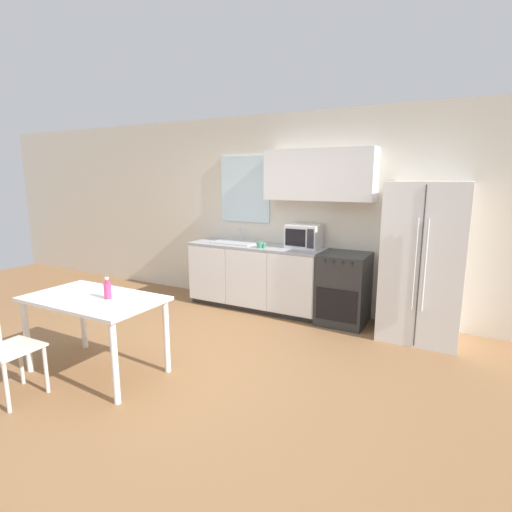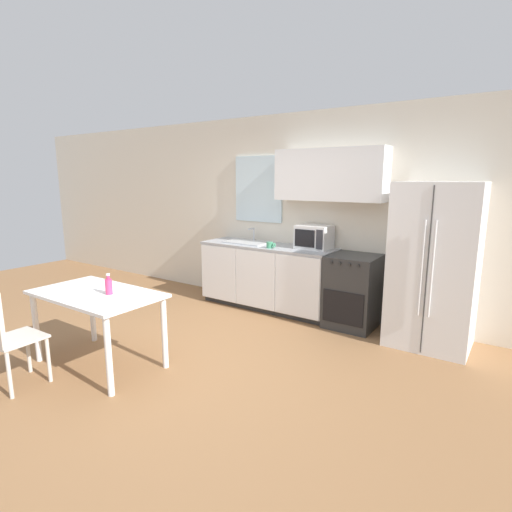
{
  "view_description": "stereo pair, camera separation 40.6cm",
  "coord_description": "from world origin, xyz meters",
  "px_view_note": "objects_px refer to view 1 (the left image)",
  "views": [
    {
      "loc": [
        2.28,
        -2.97,
        1.83
      ],
      "look_at": [
        0.38,
        0.54,
        1.05
      ],
      "focal_mm": 28.0,
      "sensor_mm": 36.0,
      "label": 1
    },
    {
      "loc": [
        2.63,
        -2.76,
        1.83
      ],
      "look_at": [
        0.38,
        0.54,
        1.05
      ],
      "focal_mm": 28.0,
      "sensor_mm": 36.0,
      "label": 2
    }
  ],
  "objects_px": {
    "refrigerator": "(424,262)",
    "oven_range": "(344,289)",
    "microwave": "(304,236)",
    "drink_bottle": "(108,290)",
    "dining_table": "(94,308)",
    "coffee_mug": "(261,245)"
  },
  "relations": [
    {
      "from": "refrigerator",
      "to": "oven_range",
      "type": "bearing_deg",
      "value": 176.88
    },
    {
      "from": "microwave",
      "to": "drink_bottle",
      "type": "height_order",
      "value": "microwave"
    },
    {
      "from": "refrigerator",
      "to": "drink_bottle",
      "type": "height_order",
      "value": "refrigerator"
    },
    {
      "from": "oven_range",
      "to": "refrigerator",
      "type": "height_order",
      "value": "refrigerator"
    },
    {
      "from": "dining_table",
      "to": "drink_bottle",
      "type": "xyz_separation_m",
      "value": [
        0.16,
        0.04,
        0.18
      ]
    },
    {
      "from": "dining_table",
      "to": "oven_range",
      "type": "bearing_deg",
      "value": 55.3
    },
    {
      "from": "microwave",
      "to": "coffee_mug",
      "type": "relative_size",
      "value": 3.52
    },
    {
      "from": "oven_range",
      "to": "microwave",
      "type": "xyz_separation_m",
      "value": [
        -0.6,
        0.1,
        0.62
      ]
    },
    {
      "from": "dining_table",
      "to": "coffee_mug",
      "type": "bearing_deg",
      "value": 75.37
    },
    {
      "from": "refrigerator",
      "to": "dining_table",
      "type": "relative_size",
      "value": 1.39
    },
    {
      "from": "oven_range",
      "to": "dining_table",
      "type": "bearing_deg",
      "value": -124.7
    },
    {
      "from": "oven_range",
      "to": "refrigerator",
      "type": "bearing_deg",
      "value": -3.12
    },
    {
      "from": "microwave",
      "to": "coffee_mug",
      "type": "xyz_separation_m",
      "value": [
        -0.5,
        -0.29,
        -0.11
      ]
    },
    {
      "from": "refrigerator",
      "to": "microwave",
      "type": "relative_size",
      "value": 4.12
    },
    {
      "from": "coffee_mug",
      "to": "drink_bottle",
      "type": "bearing_deg",
      "value": -101.01
    },
    {
      "from": "microwave",
      "to": "dining_table",
      "type": "height_order",
      "value": "microwave"
    },
    {
      "from": "coffee_mug",
      "to": "dining_table",
      "type": "distance_m",
      "value": 2.33
    },
    {
      "from": "oven_range",
      "to": "dining_table",
      "type": "distance_m",
      "value": 2.95
    },
    {
      "from": "microwave",
      "to": "coffee_mug",
      "type": "bearing_deg",
      "value": -149.37
    },
    {
      "from": "coffee_mug",
      "to": "refrigerator",
      "type": "bearing_deg",
      "value": 3.99
    },
    {
      "from": "oven_range",
      "to": "coffee_mug",
      "type": "relative_size",
      "value": 7.29
    },
    {
      "from": "oven_range",
      "to": "coffee_mug",
      "type": "distance_m",
      "value": 1.22
    }
  ]
}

